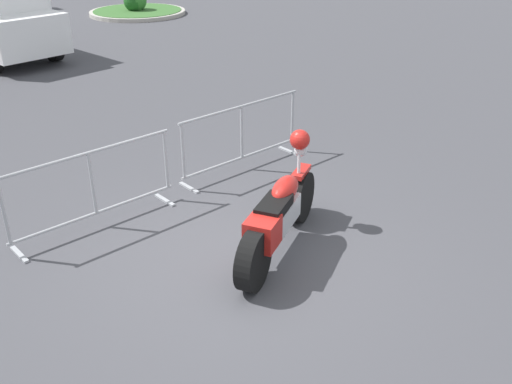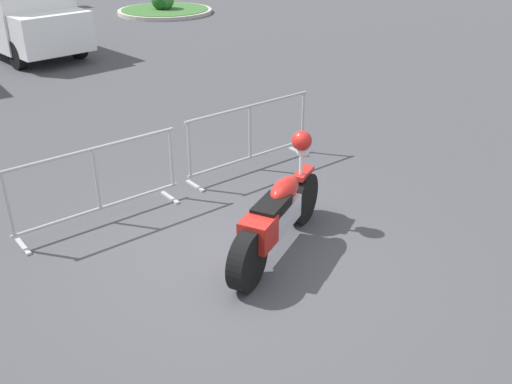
# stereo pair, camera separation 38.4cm
# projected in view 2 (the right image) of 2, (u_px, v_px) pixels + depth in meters

# --- Properties ---
(ground_plane) EXTENTS (120.00, 120.00, 0.00)m
(ground_plane) POSITION_uv_depth(u_px,v_px,m) (235.00, 259.00, 6.85)
(ground_plane) COLOR #424247
(motorcycle) EXTENTS (2.21, 1.12, 1.32)m
(motorcycle) POSITION_uv_depth(u_px,v_px,m) (278.00, 215.00, 6.80)
(motorcycle) COLOR black
(motorcycle) RESTS_ON ground
(crowd_barrier_near) EXTENTS (2.35, 0.52, 1.07)m
(crowd_barrier_near) POSITION_uv_depth(u_px,v_px,m) (97.00, 184.00, 7.41)
(crowd_barrier_near) COLOR #9EA0A5
(crowd_barrier_near) RESTS_ON ground
(crowd_barrier_far) EXTENTS (2.35, 0.52, 1.07)m
(crowd_barrier_far) POSITION_uv_depth(u_px,v_px,m) (250.00, 136.00, 8.93)
(crowd_barrier_far) COLOR #9EA0A5
(crowd_barrier_far) RESTS_ON ground
(delivery_van) EXTENTS (2.22, 5.10, 2.31)m
(delivery_van) POSITION_uv_depth(u_px,v_px,m) (13.00, 7.00, 15.82)
(delivery_van) COLOR white
(delivery_van) RESTS_ON ground
(planter_island) EXTENTS (3.62, 3.62, 0.93)m
(planter_island) POSITION_uv_depth(u_px,v_px,m) (164.00, 7.00, 21.99)
(planter_island) COLOR #ADA89E
(planter_island) RESTS_ON ground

